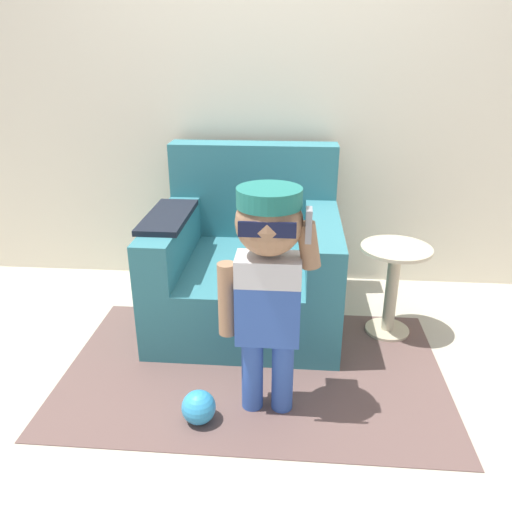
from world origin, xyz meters
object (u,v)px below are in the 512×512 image
armchair (248,263)px  toy_ball (199,407)px  person_child (268,270)px  side_table (393,282)px

armchair → toy_ball: (-0.12, -0.99, -0.25)m
person_child → armchair: bearing=100.9°
armchair → side_table: 0.83m
armchair → person_child: size_ratio=1.03×
side_table → toy_ball: 1.27m
armchair → side_table: bearing=-11.7°
armchair → side_table: (0.81, -0.17, -0.01)m
toy_ball → armchair: bearing=83.1°
armchair → toy_ball: 1.03m
side_table → toy_ball: size_ratio=3.51×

